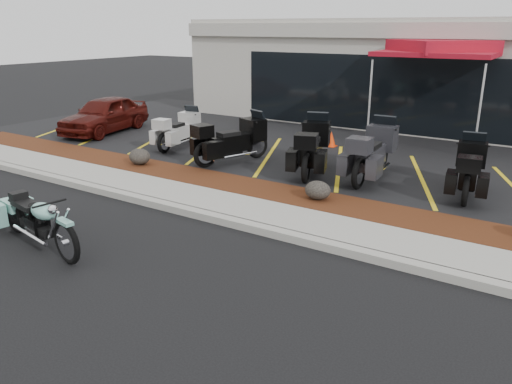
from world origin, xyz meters
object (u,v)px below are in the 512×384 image
Objects in this scene: parked_car at (105,115)px; traffic_cone at (331,139)px; popup_canopy at (441,49)px; hero_cruiser at (66,236)px; touring_white at (192,124)px.

parked_car reaches higher than traffic_cone.
traffic_cone is at bearing 6.09° from parked_car.
hero_cruiser is at bearing -121.61° from popup_canopy.
touring_white is (-3.62, 7.58, 0.26)m from hero_cruiser.
popup_canopy reaches higher than hero_cruiser.
hero_cruiser is 9.55m from traffic_cone.
hero_cruiser is at bearing -92.07° from traffic_cone.
hero_cruiser is 10.32m from parked_car.
parked_car reaches higher than touring_white.
parked_car is 8.00m from traffic_cone.
parked_car is 11.39m from popup_canopy.
touring_white reaches higher than hero_cruiser.
touring_white is at bearing -153.70° from traffic_cone.
hero_cruiser is 5.91× the size of traffic_cone.
traffic_cone is at bearing -70.24° from touring_white.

